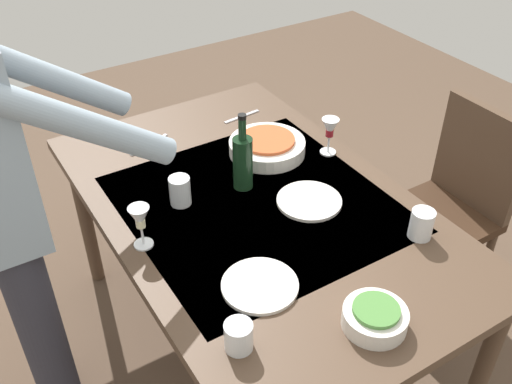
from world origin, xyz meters
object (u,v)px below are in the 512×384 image
at_px(water_cup_near_left, 180,191).
at_px(water_cup_near_right, 421,224).
at_px(water_cup_far_left, 239,336).
at_px(wine_glass_left, 140,220).
at_px(wine_glass_right, 330,130).
at_px(dining_table, 256,219).
at_px(side_bowl_salad, 375,317).
at_px(dinner_plate_near, 260,285).
at_px(person_server, 5,205).
at_px(chair_near, 455,197).
at_px(dinner_plate_far, 309,201).
at_px(serving_bowl_pasta, 267,146).
at_px(wine_bottle, 243,161).

relative_size(water_cup_near_left, water_cup_near_right, 1.04).
relative_size(water_cup_near_left, water_cup_far_left, 1.24).
distance_m(wine_glass_left, wine_glass_right, 0.85).
xyz_separation_m(dining_table, water_cup_far_left, (-0.50, 0.37, 0.11)).
distance_m(side_bowl_salad, dinner_plate_near, 0.35).
xyz_separation_m(person_server, side_bowl_salad, (-0.79, -0.75, -0.17)).
height_order(chair_near, side_bowl_salad, chair_near).
height_order(wine_glass_right, dinner_plate_near, wine_glass_right).
bearing_deg(side_bowl_salad, dinner_plate_far, -17.93).
distance_m(chair_near, water_cup_near_left, 1.18).
distance_m(chair_near, person_server, 1.74).
bearing_deg(person_server, chair_near, -100.67).
bearing_deg(water_cup_far_left, wine_glass_right, -50.99).
bearing_deg(serving_bowl_pasta, wine_glass_right, -121.05).
distance_m(water_cup_far_left, side_bowl_salad, 0.38).
height_order(serving_bowl_pasta, dinner_plate_near, serving_bowl_pasta).
bearing_deg(dinner_plate_near, dinner_plate_far, -55.04).
distance_m(dining_table, serving_bowl_pasta, 0.34).
relative_size(person_server, water_cup_near_right, 16.71).
distance_m(chair_near, water_cup_far_left, 1.33).
height_order(water_cup_near_left, dinner_plate_near, water_cup_near_left).
distance_m(water_cup_far_left, dinner_plate_far, 0.67).
distance_m(chair_near, water_cup_near_right, 0.66).
bearing_deg(wine_glass_right, wine_bottle, 92.39).
xyz_separation_m(dining_table, chair_near, (-0.16, -0.89, -0.16)).
bearing_deg(wine_bottle, chair_near, -107.07).
bearing_deg(person_server, water_cup_far_left, -148.69).
bearing_deg(wine_glass_right, serving_bowl_pasta, 58.95).
bearing_deg(dining_table, dinner_plate_near, 149.80).
bearing_deg(serving_bowl_pasta, person_server, 95.68).
bearing_deg(wine_bottle, water_cup_near_left, 83.23).
xyz_separation_m(person_server, serving_bowl_pasta, (0.10, -0.98, -0.17)).
height_order(dining_table, water_cup_near_right, water_cup_near_right).
bearing_deg(person_server, dinner_plate_far, -105.02).
bearing_deg(water_cup_near_right, wine_bottle, 32.56).
bearing_deg(person_server, dinner_plate_near, -131.75).
height_order(wine_bottle, water_cup_far_left, wine_bottle).
xyz_separation_m(chair_near, water_cup_near_left, (0.30, 1.11, 0.28)).
xyz_separation_m(wine_glass_left, wine_glass_right, (0.12, -0.84, 0.00)).
bearing_deg(water_cup_near_right, wine_glass_right, -5.60).
relative_size(chair_near, dinner_plate_far, 3.96).
bearing_deg(side_bowl_salad, wine_glass_left, 32.43).
relative_size(serving_bowl_pasta, dinner_plate_far, 1.30).
xyz_separation_m(dining_table, dinner_plate_near, (-0.35, 0.20, 0.07)).
height_order(wine_bottle, dinner_plate_far, wine_bottle).
relative_size(water_cup_near_left, dinner_plate_far, 0.46).
bearing_deg(dinner_plate_near, wine_glass_right, -52.32).
xyz_separation_m(wine_bottle, serving_bowl_pasta, (0.14, -0.19, -0.08)).
bearing_deg(wine_glass_right, dinner_plate_far, 131.27).
bearing_deg(water_cup_near_left, wine_bottle, -96.77).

